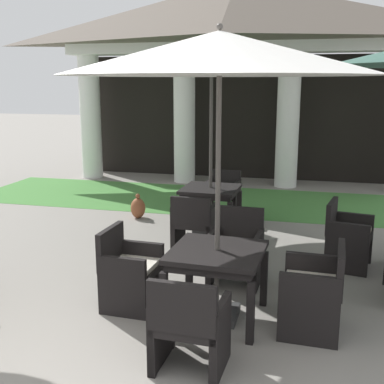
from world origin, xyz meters
name	(u,v)px	position (x,y,z in m)	size (l,w,h in m)	color
background_pavilion	(237,31)	(0.00, 8.17, 3.43)	(8.35, 3.07, 4.48)	white
lawn_strip	(220,200)	(0.00, 6.38, 0.00)	(10.15, 2.56, 0.01)	#47843D
patio_table_near_foreground	(210,194)	(0.25, 4.20, 0.63)	(0.88, 0.88, 0.73)	black
patio_umbrella_near_foreground	(212,60)	(0.25, 4.20, 2.65)	(2.97, 2.97, 2.93)	#2D2D2D
patio_chair_near_foreground_south	(195,224)	(0.21, 3.27, 0.41)	(0.58, 0.56, 0.84)	black
patio_chair_near_foreground_north	(223,195)	(0.28, 5.13, 0.40)	(0.58, 0.54, 0.81)	black
patio_chair_mid_left_west	(347,236)	(2.24, 3.19, 0.41)	(0.63, 0.67, 0.86)	black
patio_table_far_back	(217,259)	(0.89, 1.41, 0.62)	(0.94, 0.94, 0.72)	black
patio_umbrella_far_back	(219,55)	(0.89, 1.41, 2.58)	(2.94, 2.94, 2.85)	#2D2D2D
patio_chair_far_back_south	(189,325)	(0.85, 0.45, 0.39)	(0.60, 0.56, 0.84)	black
patio_chair_far_back_west	(129,270)	(-0.06, 1.45, 0.40)	(0.56, 0.60, 0.85)	black
patio_chair_far_back_east	(315,290)	(1.85, 1.36, 0.41)	(0.59, 0.66, 0.86)	black
patio_chair_far_back_north	(236,249)	(0.94, 2.36, 0.40)	(0.62, 0.55, 0.87)	black
terracotta_urn	(138,208)	(-1.16, 4.75, 0.18)	(0.26, 0.26, 0.44)	brown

